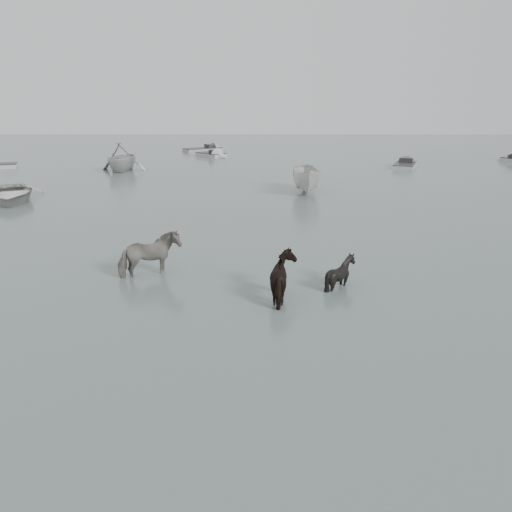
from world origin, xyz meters
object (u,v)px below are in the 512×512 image
pony_dark (287,273)px  pony_black (341,266)px  pony_pinto (149,251)px  rowboat_lead (8,191)px

pony_dark → pony_black: (1.75, 1.03, -0.12)m
pony_pinto → pony_black: (6.22, -0.97, -0.19)m
pony_pinto → rowboat_lead: pony_pinto is taller
pony_pinto → pony_black: bearing=-127.6°
pony_dark → rowboat_lead: 21.20m
pony_pinto → pony_dark: (4.46, -1.99, -0.07)m
rowboat_lead → pony_dark: bearing=-68.0°
pony_black → pony_pinto: bearing=76.5°
pony_pinto → pony_dark: 4.89m
pony_pinto → pony_dark: pony_pinto is taller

